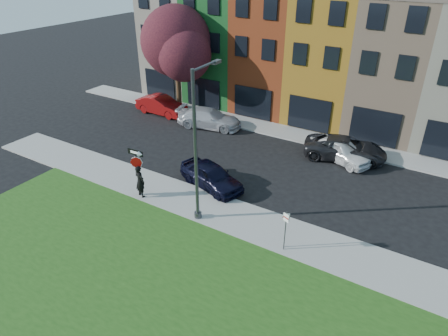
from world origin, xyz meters
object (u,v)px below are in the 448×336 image
Objects in this scene: man at (140,181)px; street_lamp at (198,148)px; stop_sign at (137,163)px; sedan_near at (211,176)px.

street_lamp is (4.04, 0.21, 3.08)m from man.
stop_sign is 4.55m from sedan_near.
street_lamp is (4.20, 0.14, 1.97)m from stop_sign.
man is at bearing -178.98° from street_lamp.
stop_sign is 1.12m from man.
man reaches higher than sedan_near.
stop_sign is at bearing -9.95° from man.
sedan_near is 0.60× the size of street_lamp.
sedan_near is at bearing -118.86° from man.
stop_sign is at bearing 179.96° from street_lamp.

